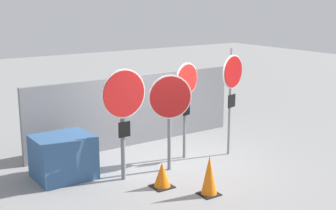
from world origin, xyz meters
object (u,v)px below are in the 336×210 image
at_px(stop_sign_1, 170,104).
at_px(storage_crate, 63,157).
at_px(stop_sign_2, 186,89).
at_px(traffic_cone_1, 209,175).
at_px(stop_sign_3, 232,80).
at_px(stop_sign_0, 124,104).
at_px(traffic_cone_0, 162,175).

relative_size(stop_sign_1, storage_crate, 1.81).
height_order(stop_sign_2, traffic_cone_1, stop_sign_2).
height_order(stop_sign_2, stop_sign_3, stop_sign_3).
distance_m(stop_sign_0, stop_sign_1, 1.02).
bearing_deg(stop_sign_3, storage_crate, 151.98).
distance_m(stop_sign_1, traffic_cone_0, 1.47).
distance_m(stop_sign_3, traffic_cone_1, 2.70).
bearing_deg(stop_sign_1, stop_sign_2, 51.69).
bearing_deg(stop_sign_3, stop_sign_1, 166.52).
bearing_deg(stop_sign_2, stop_sign_0, 177.14).
xyz_separation_m(stop_sign_2, traffic_cone_0, (-1.35, -1.07, -1.31)).
height_order(stop_sign_1, stop_sign_3, stop_sign_3).
bearing_deg(stop_sign_0, storage_crate, 138.32).
height_order(stop_sign_1, traffic_cone_0, stop_sign_1).
bearing_deg(stop_sign_3, stop_sign_2, 143.00).
height_order(traffic_cone_0, traffic_cone_1, traffic_cone_1).
xyz_separation_m(stop_sign_0, storage_crate, (-0.93, 0.79, -1.09)).
relative_size(stop_sign_1, stop_sign_3, 0.83).
relative_size(stop_sign_0, storage_crate, 1.99).
distance_m(stop_sign_0, traffic_cone_1, 2.08).
relative_size(traffic_cone_1, storage_crate, 0.67).
bearing_deg(stop_sign_0, stop_sign_1, -5.56).
height_order(stop_sign_0, stop_sign_1, stop_sign_0).
distance_m(stop_sign_1, storage_crate, 2.35).
relative_size(traffic_cone_0, storage_crate, 0.44).
bearing_deg(stop_sign_0, traffic_cone_1, -59.89).
distance_m(stop_sign_2, traffic_cone_0, 2.17).
xyz_separation_m(stop_sign_0, stop_sign_1, (1.01, -0.07, -0.10)).
bearing_deg(storage_crate, stop_sign_1, -24.02).
distance_m(stop_sign_2, storage_crate, 2.94).
height_order(stop_sign_0, stop_sign_2, stop_sign_0).
xyz_separation_m(stop_sign_1, storage_crate, (-1.95, 0.87, -0.99)).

